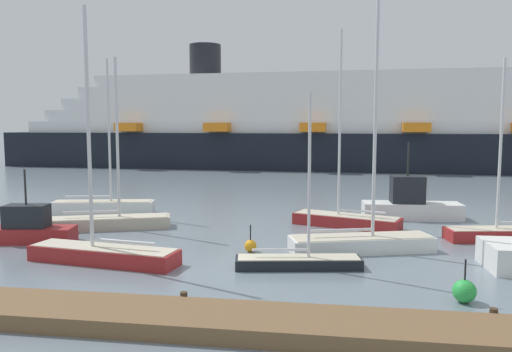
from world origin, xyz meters
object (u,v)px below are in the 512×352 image
Objects in this scene: sailboat_0 at (110,220)px; cruise_ship at (316,128)px; fishing_boat_1 at (24,229)px; channel_buoy_1 at (250,246)px; sailboat_2 at (505,232)px; channel_buoy_0 at (464,291)px; sailboat_5 at (103,205)px; fishing_boat_2 at (410,204)px; sailboat_1 at (362,239)px; sailboat_3 at (299,259)px; sailboat_4 at (103,250)px; sailboat_6 at (346,218)px.

cruise_ship reaches higher than sailboat_0.
channel_buoy_1 is (11.93, -0.17, -0.41)m from fishing_boat_1.
sailboat_0 is at bearing -8.93° from sailboat_2.
cruise_ship is (-6.83, 52.90, 5.24)m from channel_buoy_0.
sailboat_5 is (-24.47, 4.19, 0.11)m from sailboat_2.
sailboat_5 is at bearing -106.11° from cruise_ship.
fishing_boat_2 is at bearing -63.96° from sailboat_2.
sailboat_1 reaches higher than sailboat_5.
sailboat_2 is 24.83m from sailboat_5.
sailboat_3 is 8.59m from sailboat_4.
sailboat_6 reaches higher than sailboat_4.
sailboat_0 is 13.97m from sailboat_6.
sailboat_3 is 13.86m from fishing_boat_2.
sailboat_1 is 8.34m from sailboat_2.
fishing_boat_1 is 21.09m from channel_buoy_0.
sailboat_0 reaches higher than fishing_boat_2.
sailboat_2 is at bearing 122.68° from fishing_boat_2.
cruise_ship reaches higher than sailboat_2.
sailboat_4 is 1.06× the size of sailboat_5.
sailboat_0 is 0.75× the size of sailboat_1.
sailboat_0 is 1.82× the size of fishing_boat_1.
sailboat_3 is at bearing 59.37° from fishing_boat_2.
sailboat_2 is at bearing 23.33° from sailboat_3.
sailboat_1 reaches higher than sailboat_3.
cruise_ship is at bearing 97.36° from channel_buoy_0.
channel_buoy_1 is at bearing -43.66° from sailboat_0.
sailboat_2 is 0.81× the size of sailboat_6.
sailboat_2 is at bearing 18.67° from channel_buoy_1.
fishing_boat_1 is at bearing -146.51° from sailboat_0.
sailboat_5 is 20.50m from fishing_boat_2.
sailboat_5 is 24.46m from channel_buoy_0.
sailboat_6 is 1.85× the size of fishing_boat_2.
channel_buoy_0 is 10.07m from channel_buoy_1.
sailboat_6 is at bearing -25.89° from sailboat_2.
cruise_ship is at bearing 81.65° from sailboat_3.
sailboat_4 is 0.12× the size of cruise_ship.
channel_buoy_0 is (17.37, -9.66, -0.11)m from sailboat_0.
sailboat_6 is at bearing 79.08° from sailboat_1.
sailboat_2 reaches higher than channel_buoy_1.
sailboat_4 is at bearing 37.42° from fishing_boat_2.
sailboat_4 is at bearing 11.08° from sailboat_2.
sailboat_0 is at bearing 151.05° from sailboat_1.
sailboat_2 is 0.10× the size of cruise_ship.
cruise_ship reaches higher than sailboat_4.
sailboat_1 reaches higher than channel_buoy_1.
channel_buoy_0 is at bearing 55.84° from sailboat_2.
cruise_ship is at bearing -84.93° from sailboat_2.
sailboat_4 is at bearing -36.72° from fishing_boat_1.
channel_buoy_1 is (11.59, -8.54, -0.29)m from sailboat_5.
cruise_ship reaches higher than channel_buoy_0.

